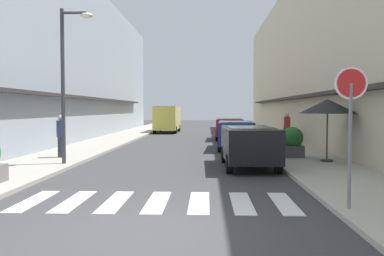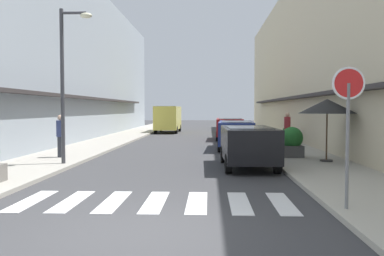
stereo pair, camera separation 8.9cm
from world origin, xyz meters
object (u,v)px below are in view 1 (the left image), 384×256
at_px(delivery_van, 167,117).
at_px(cafe_umbrella, 328,107).
at_px(planter_far, 288,135).
at_px(pedestrian_walking_far, 287,128).
at_px(parked_car_far, 229,126).
at_px(pedestrian_walking_near, 61,135).
at_px(planter_midblock, 292,142).
at_px(round_street_sign, 351,100).
at_px(street_lamp, 68,70).
at_px(parked_car_mid, 236,132).
at_px(parked_car_near, 249,142).

relative_size(delivery_van, cafe_umbrella, 2.29).
height_order(delivery_van, planter_far, delivery_van).
bearing_deg(planter_far, pedestrian_walking_far, -102.09).
bearing_deg(parked_car_far, pedestrian_walking_near, -123.21).
bearing_deg(parked_car_far, planter_midblock, -79.44).
relative_size(cafe_umbrella, planter_midblock, 1.90).
bearing_deg(round_street_sign, parked_car_far, 93.86).
xyz_separation_m(parked_car_far, cafe_umbrella, (3.06, -12.36, 1.28)).
bearing_deg(street_lamp, planter_midblock, 15.78).
relative_size(round_street_sign, pedestrian_walking_far, 1.56).
xyz_separation_m(parked_car_mid, cafe_umbrella, (3.06, -5.71, 1.28)).
xyz_separation_m(delivery_van, planter_far, (8.29, -12.50, -0.82)).
height_order(parked_car_mid, parked_car_far, same).
height_order(parked_car_mid, pedestrian_walking_far, pedestrian_walking_far).
xyz_separation_m(planter_far, pedestrian_walking_far, (-0.37, -1.74, 0.50)).
relative_size(cafe_umbrella, pedestrian_walking_near, 1.36).
xyz_separation_m(round_street_sign, planter_far, (1.86, 15.75, -1.69)).
xyz_separation_m(parked_car_far, delivery_van, (-5.08, 8.44, 0.48)).
xyz_separation_m(round_street_sign, street_lamp, (-7.87, 6.44, 1.24)).
distance_m(planter_far, pedestrian_walking_near, 13.04).
bearing_deg(pedestrian_walking_near, parked_car_mid, -119.73).
bearing_deg(planter_midblock, parked_car_far, 100.56).
distance_m(street_lamp, cafe_umbrella, 9.74).
xyz_separation_m(round_street_sign, planter_midblock, (0.70, 8.86, -1.54)).
height_order(parked_car_far, planter_midblock, parked_car_far).
height_order(parked_car_near, pedestrian_walking_far, pedestrian_walking_far).
height_order(round_street_sign, planter_midblock, round_street_sign).
height_order(street_lamp, planter_far, street_lamp).
bearing_deg(parked_car_far, cafe_umbrella, -76.08).
bearing_deg(pedestrian_walking_near, parked_car_far, -95.69).
height_order(round_street_sign, street_lamp, street_lamp).
relative_size(parked_car_far, pedestrian_walking_near, 2.54).
bearing_deg(delivery_van, pedestrian_walking_near, -96.96).
bearing_deg(planter_midblock, round_street_sign, -94.54).
height_order(parked_car_near, delivery_van, delivery_van).
bearing_deg(parked_car_far, street_lamp, -116.05).
bearing_deg(pedestrian_walking_far, parked_car_near, -96.56).
height_order(parked_car_far, planter_far, parked_car_far).
distance_m(delivery_van, planter_midblock, 20.66).
distance_m(parked_car_near, round_street_sign, 6.71).
bearing_deg(parked_car_near, parked_car_mid, 90.00).
bearing_deg(parked_car_near, delivery_van, 103.12).
height_order(parked_car_near, planter_midblock, parked_car_near).
bearing_deg(pedestrian_walking_far, street_lamp, -127.16).
bearing_deg(parked_car_near, pedestrian_walking_far, 69.52).
xyz_separation_m(street_lamp, pedestrian_walking_near, (-0.98, 1.89, -2.48)).
bearing_deg(parked_car_far, delivery_van, 121.06).
distance_m(parked_car_far, planter_far, 5.18).
bearing_deg(planter_far, street_lamp, -136.30).
height_order(round_street_sign, pedestrian_walking_near, round_street_sign).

